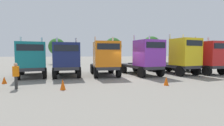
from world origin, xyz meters
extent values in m
plane|color=gray|center=(0.00, 0.00, 0.00)|extent=(200.00, 200.00, 0.00)
cube|color=#333338|center=(-9.34, 2.31, 0.92)|extent=(3.84, 6.41, 0.30)
cube|color=#14727A|center=(-8.83, 0.64, 2.22)|extent=(3.03, 3.12, 2.29)
cube|color=black|center=(-8.46, -0.60, 2.84)|extent=(2.02, 0.64, 0.55)
cylinder|color=silver|center=(-8.33, 2.27, 2.52)|extent=(0.22, 0.22, 2.89)
cylinder|color=silver|center=(-10.15, 1.72, 2.52)|extent=(0.22, 0.22, 2.89)
cylinder|color=#333338|center=(-9.72, 3.59, 1.13)|extent=(1.37, 1.37, 0.12)
cylinder|color=black|center=(-7.62, 0.41, 0.51)|extent=(0.63, 1.08, 1.02)
cylinder|color=black|center=(-9.73, -0.22, 0.51)|extent=(0.63, 1.08, 1.02)
cylinder|color=black|center=(-8.69, 3.99, 0.51)|extent=(0.63, 1.08, 1.02)
cylinder|color=black|center=(-10.80, 3.36, 0.51)|extent=(0.63, 1.08, 1.02)
cylinder|color=black|center=(-9.01, 5.04, 0.51)|extent=(0.63, 1.08, 1.02)
cylinder|color=black|center=(-11.12, 4.41, 0.51)|extent=(0.63, 1.08, 1.02)
cube|color=#333338|center=(-5.86, 2.32, 0.95)|extent=(2.98, 6.04, 0.30)
cube|color=navy|center=(-5.63, 0.66, 2.22)|extent=(2.71, 2.74, 2.23)
cube|color=black|center=(-5.46, -0.57, 2.81)|extent=(2.09, 0.33, 0.55)
cylinder|color=silver|center=(-4.88, 2.14, 2.52)|extent=(0.20, 0.20, 2.83)
cylinder|color=silver|center=(-6.76, 1.88, 2.52)|extent=(0.20, 0.20, 2.83)
cylinder|color=#333338|center=(-6.04, 3.58, 1.16)|extent=(1.24, 1.24, 0.12)
cylinder|color=black|center=(-4.47, 0.30, 0.53)|extent=(0.49, 1.09, 1.05)
cylinder|color=black|center=(-6.65, -0.01, 0.53)|extent=(0.49, 1.09, 1.05)
cylinder|color=black|center=(-4.95, 3.76, 0.53)|extent=(0.49, 1.09, 1.05)
cylinder|color=black|center=(-7.13, 3.45, 0.53)|extent=(0.49, 1.09, 1.05)
cylinder|color=black|center=(-5.11, 4.85, 0.53)|extent=(0.49, 1.09, 1.05)
cylinder|color=black|center=(-7.28, 4.54, 0.53)|extent=(0.49, 1.09, 1.05)
cube|color=#333338|center=(-1.95, 2.21, 0.93)|extent=(2.63, 5.84, 0.30)
cube|color=orange|center=(-1.83, 0.63, 2.28)|extent=(2.58, 2.69, 2.41)
cube|color=black|center=(-1.73, -0.65, 2.96)|extent=(2.10, 0.20, 0.55)
cylinder|color=silver|center=(-0.99, 2.10, 2.58)|extent=(0.19, 0.19, 3.01)
cylinder|color=silver|center=(-2.88, 1.96, 2.58)|extent=(0.19, 0.19, 3.01)
cylinder|color=#333338|center=(-2.04, 3.46, 1.14)|extent=(1.18, 1.18, 0.12)
cylinder|color=black|center=(-0.69, 0.16, 0.51)|extent=(0.43, 1.05, 1.03)
cylinder|color=black|center=(-2.88, -0.01, 0.51)|extent=(0.43, 1.05, 1.03)
cylinder|color=black|center=(-0.95, 3.54, 0.51)|extent=(0.43, 1.05, 1.03)
cylinder|color=black|center=(-3.14, 3.37, 0.51)|extent=(0.43, 1.05, 1.03)
cylinder|color=black|center=(-1.03, 4.63, 0.51)|extent=(0.43, 1.05, 1.03)
cylinder|color=black|center=(-3.22, 4.47, 0.51)|extent=(0.43, 1.05, 1.03)
cube|color=#333338|center=(1.92, 2.22, 0.93)|extent=(3.67, 6.54, 0.30)
cube|color=purple|center=(2.40, 0.34, 2.36)|extent=(2.89, 2.82, 2.56)
cube|color=black|center=(2.69, -0.79, 3.11)|extent=(2.04, 0.56, 0.55)
cylinder|color=silver|center=(3.00, 1.83, 2.66)|extent=(0.22, 0.22, 3.16)
cylinder|color=silver|center=(1.16, 1.36, 2.66)|extent=(0.22, 0.22, 3.16)
cylinder|color=#333338|center=(1.58, 3.54, 1.14)|extent=(1.34, 1.34, 0.12)
cylinder|color=black|center=(3.58, 0.18, 0.52)|extent=(0.60, 1.09, 1.03)
cylinder|color=black|center=(1.45, -0.37, 0.52)|extent=(0.60, 1.09, 1.03)
cylinder|color=black|center=(2.61, 3.94, 0.52)|extent=(0.60, 1.09, 1.03)
cylinder|color=black|center=(0.48, 3.40, 0.52)|extent=(0.60, 1.09, 1.03)
cylinder|color=black|center=(2.34, 5.01, 0.52)|extent=(0.60, 1.09, 1.03)
cylinder|color=black|center=(0.21, 4.46, 0.52)|extent=(0.60, 1.09, 1.03)
cube|color=#333338|center=(5.98, 2.67, 0.94)|extent=(3.75, 6.74, 0.30)
cube|color=yellow|center=(6.50, 0.68, 2.48)|extent=(2.90, 2.81, 2.79)
cube|color=black|center=(6.80, -0.44, 3.35)|extent=(2.04, 0.57, 0.55)
cylinder|color=silver|center=(7.09, 2.16, 2.78)|extent=(0.22, 0.22, 3.39)
cylinder|color=silver|center=(5.26, 1.68, 2.78)|extent=(0.22, 0.22, 3.39)
cylinder|color=#333338|center=(5.63, 4.02, 1.15)|extent=(1.34, 1.34, 0.12)
cylinder|color=black|center=(7.68, 0.53, 0.52)|extent=(0.60, 1.10, 1.04)
cylinder|color=black|center=(5.55, -0.02, 0.52)|extent=(0.60, 1.10, 1.04)
cylinder|color=black|center=(6.64, 4.49, 0.52)|extent=(0.60, 1.10, 1.04)
cylinder|color=black|center=(4.51, 3.93, 0.52)|extent=(0.60, 1.10, 1.04)
cylinder|color=black|center=(6.36, 5.55, 0.52)|extent=(0.60, 1.10, 1.04)
cylinder|color=black|center=(4.23, 4.99, 0.52)|extent=(0.60, 1.10, 1.04)
cube|color=#333338|center=(9.29, 2.76, 0.91)|extent=(3.34, 6.54, 0.30)
cube|color=red|center=(9.66, 0.84, 2.33)|extent=(2.80, 2.74, 2.55)
cube|color=black|center=(9.88, -0.32, 3.08)|extent=(2.07, 0.44, 0.55)
cylinder|color=silver|center=(10.34, 2.31, 2.63)|extent=(0.21, 0.21, 3.15)
cylinder|color=silver|center=(8.48, 1.95, 2.63)|extent=(0.21, 0.21, 3.15)
cylinder|color=#333338|center=(9.03, 4.11, 1.12)|extent=(1.29, 1.29, 0.12)
cylinder|color=black|center=(10.83, 0.60, 0.50)|extent=(0.53, 1.05, 1.01)
cylinder|color=black|center=(8.67, 0.18, 0.50)|extent=(0.53, 1.05, 1.01)
cylinder|color=black|center=(10.08, 4.46, 0.50)|extent=(0.53, 1.05, 1.01)
cylinder|color=black|center=(7.92, 4.04, 0.50)|extent=(0.53, 1.05, 1.01)
cylinder|color=black|center=(9.87, 5.54, 0.50)|extent=(0.53, 1.05, 1.01)
cylinder|color=black|center=(7.71, 5.12, 0.50)|extent=(0.53, 1.05, 1.01)
cylinder|color=#323232|center=(-8.17, -4.17, 0.42)|extent=(0.21, 0.21, 0.84)
cylinder|color=#323232|center=(-8.27, -3.90, 0.42)|extent=(0.21, 0.21, 0.84)
cylinder|color=orange|center=(-8.22, -4.04, 1.17)|extent=(0.51, 0.51, 0.66)
sphere|color=tan|center=(-8.22, -4.04, 1.61)|extent=(0.23, 0.23, 0.23)
cone|color=#F2590C|center=(-9.98, -1.94, 0.28)|extent=(0.36, 0.36, 0.56)
cone|color=#F2590C|center=(2.13, -4.14, 0.33)|extent=(0.36, 0.36, 0.65)
cone|color=#F2590C|center=(-5.13, -4.70, 0.35)|extent=(0.36, 0.36, 0.69)
cylinder|color=#4C3823|center=(-10.68, 21.54, 1.17)|extent=(0.36, 0.36, 2.34)
sphere|color=#286023|center=(-10.68, 21.54, 3.78)|extent=(3.59, 3.59, 3.59)
cylinder|color=#4C3823|center=(1.20, 17.68, 1.21)|extent=(0.36, 0.36, 2.42)
sphere|color=#286023|center=(1.20, 17.68, 3.79)|extent=(3.41, 3.41, 3.41)
cylinder|color=#4C3823|center=(9.57, 18.57, 1.14)|extent=(0.36, 0.36, 2.29)
sphere|color=#286023|center=(9.57, 18.57, 3.92)|extent=(4.08, 4.08, 4.08)
camera|label=1|loc=(-3.32, -15.41, 2.36)|focal=26.25mm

